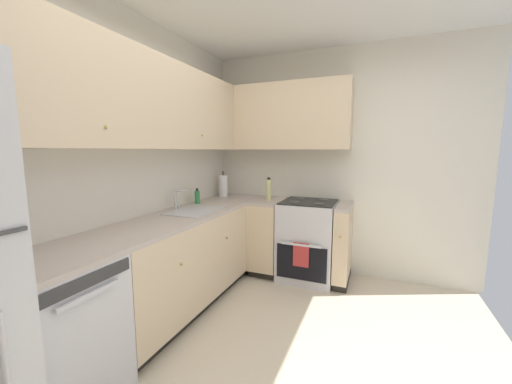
{
  "coord_description": "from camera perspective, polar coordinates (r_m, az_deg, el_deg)",
  "views": [
    {
      "loc": [
        -1.73,
        -0.46,
        1.49
      ],
      "look_at": [
        0.98,
        0.65,
        1.08
      ],
      "focal_mm": 20.78,
      "sensor_mm": 36.0,
      "label": 1
    }
  ],
  "objects": [
    {
      "name": "oven_range",
      "position": [
        3.55,
        10.01,
        -8.98
      ],
      "size": [
        0.68,
        0.62,
        1.05
      ],
      "color": "silver",
      "rests_on": "ground_plane"
    },
    {
      "name": "oil_bottle",
      "position": [
        3.55,
        2.47,
        0.51
      ],
      "size": [
        0.06,
        0.06,
        0.27
      ],
      "color": "beige",
      "rests_on": "countertop_right"
    },
    {
      "name": "sink",
      "position": [
        2.97,
        -11.62,
        -4.36
      ],
      "size": [
        0.56,
        0.4,
        0.1
      ],
      "color": "#B7B7BC",
      "rests_on": "countertop_back"
    },
    {
      "name": "ground_plane",
      "position": [
        2.33,
        6.7,
        -32.0
      ],
      "size": [
        3.76,
        3.01,
        0.02
      ],
      "primitive_type": "cube",
      "color": "beige"
    },
    {
      "name": "soap_bottle",
      "position": [
        3.36,
        -11.24,
        -0.95
      ],
      "size": [
        0.06,
        0.06,
        0.17
      ],
      "color": "#338C4C",
      "rests_on": "countertop_back"
    },
    {
      "name": "dishwasher",
      "position": [
        2.21,
        -34.25,
        -21.9
      ],
      "size": [
        0.6,
        0.63,
        0.87
      ],
      "color": "silver",
      "rests_on": "ground_plane"
    },
    {
      "name": "upper_cabinets_right",
      "position": [
        3.65,
        4.4,
        14.13
      ],
      "size": [
        0.32,
        1.68,
        0.76
      ],
      "color": "beige"
    },
    {
      "name": "wall_right",
      "position": [
        3.67,
        15.2,
        5.19
      ],
      "size": [
        0.05,
        3.11,
        2.65
      ],
      "primitive_type": "cube",
      "color": "silver",
      "rests_on": "ground_plane"
    },
    {
      "name": "lower_cabinets_right",
      "position": [
        3.59,
        6.59,
        -9.08
      ],
      "size": [
        0.62,
        1.13,
        0.87
      ],
      "color": "beige",
      "rests_on": "ground_plane"
    },
    {
      "name": "lower_cabinets_back",
      "position": [
        2.93,
        -14.65,
        -13.34
      ],
      "size": [
        1.69,
        0.62,
        0.87
      ],
      "color": "beige",
      "rests_on": "ground_plane"
    },
    {
      "name": "countertop_back",
      "position": [
        2.79,
        -14.95,
        -4.79
      ],
      "size": [
        2.9,
        0.6,
        0.03
      ],
      "primitive_type": "cube",
      "color": "#B7A89E",
      "rests_on": "lower_cabinets_back"
    },
    {
      "name": "countertop_right",
      "position": [
        3.49,
        6.69,
        -2.06
      ],
      "size": [
        0.6,
        1.13,
        0.03
      ],
      "color": "#B7A89E",
      "rests_on": "lower_cabinets_right"
    },
    {
      "name": "faucet",
      "position": [
        3.07,
        -14.86,
        -1.02
      ],
      "size": [
        0.07,
        0.16,
        0.2
      ],
      "color": "silver",
      "rests_on": "countertop_back"
    },
    {
      "name": "upper_cabinets_back",
      "position": [
        2.72,
        -20.29,
        15.8
      ],
      "size": [
        2.58,
        0.34,
        0.76
      ],
      "color": "beige"
    },
    {
      "name": "wall_back",
      "position": [
        2.64,
        -26.63,
        3.65
      ],
      "size": [
        3.86,
        0.05,
        2.65
      ],
      "primitive_type": "cube",
      "color": "silver",
      "rests_on": "ground_plane"
    },
    {
      "name": "paper_towel_roll",
      "position": [
        3.82,
        -6.3,
        1.2
      ],
      "size": [
        0.11,
        0.11,
        0.34
      ],
      "color": "white",
      "rests_on": "countertop_back"
    }
  ]
}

